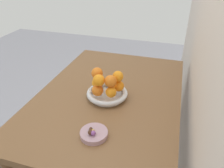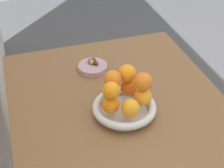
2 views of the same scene
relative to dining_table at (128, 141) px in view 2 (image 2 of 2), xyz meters
name	(u,v)px [view 2 (image 2 of 2)]	position (x,y,z in m)	size (l,w,h in m)	color
dining_table	(128,141)	(0.00, 0.00, 0.00)	(1.10, 0.76, 0.74)	brown
fruit_bowl	(124,108)	(0.05, 0.00, 0.11)	(0.22, 0.22, 0.04)	silver
candy_dish	(93,67)	(0.34, 0.03, 0.10)	(0.12, 0.12, 0.02)	#B28C99
orange_0	(111,92)	(0.09, 0.04, 0.16)	(0.06, 0.06, 0.06)	orange
orange_1	(110,105)	(0.03, 0.06, 0.16)	(0.06, 0.06, 0.06)	orange
orange_2	(131,108)	(-0.01, 0.00, 0.16)	(0.06, 0.06, 0.06)	orange
orange_3	(143,97)	(0.03, -0.06, 0.16)	(0.06, 0.06, 0.06)	orange
orange_4	(129,87)	(0.10, -0.03, 0.16)	(0.06, 0.06, 0.06)	orange
orange_5	(127,73)	(0.10, -0.03, 0.22)	(0.06, 0.06, 0.06)	orange
orange_6	(111,90)	(0.03, 0.05, 0.21)	(0.06, 0.06, 0.06)	orange
orange_7	(143,82)	(0.03, -0.06, 0.22)	(0.06, 0.06, 0.06)	orange
orange_8	(113,79)	(0.08, 0.03, 0.21)	(0.06, 0.06, 0.06)	orange
candy_ball_0	(97,64)	(0.33, 0.02, 0.12)	(0.01, 0.01, 0.01)	#472819
candy_ball_1	(95,62)	(0.34, 0.02, 0.12)	(0.02, 0.02, 0.02)	#472819
candy_ball_2	(93,60)	(0.36, 0.03, 0.12)	(0.02, 0.02, 0.02)	#472819
candy_ball_3	(92,62)	(0.35, 0.03, 0.12)	(0.02, 0.02, 0.02)	gold
candy_ball_4	(90,61)	(0.36, 0.04, 0.12)	(0.02, 0.02, 0.02)	#8C4C99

